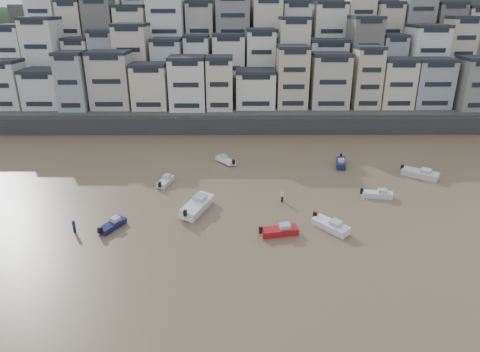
{
  "coord_description": "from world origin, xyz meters",
  "views": [
    {
      "loc": [
        7.36,
        -24.6,
        25.92
      ],
      "look_at": [
        7.69,
        30.0,
        4.0
      ],
      "focal_mm": 32.0,
      "sensor_mm": 36.0,
      "label": 1
    }
  ],
  "objects_px": {
    "boat_i": "(341,162)",
    "boat_f": "(166,180)",
    "boat_d": "(377,193)",
    "boat_j": "(112,224)",
    "person_blue": "(74,226)",
    "boat_g": "(420,173)",
    "boat_a": "(279,230)",
    "person_pink": "(282,196)",
    "boat_h": "(226,160)",
    "boat_c": "(197,205)",
    "boat_b": "(331,225)"
  },
  "relations": [
    {
      "from": "boat_a",
      "to": "boat_h",
      "type": "distance_m",
      "value": 26.34
    },
    {
      "from": "boat_c",
      "to": "person_pink",
      "type": "xyz_separation_m",
      "value": [
        11.77,
        2.94,
        -0.13
      ]
    },
    {
      "from": "person_blue",
      "to": "person_pink",
      "type": "height_order",
      "value": "same"
    },
    {
      "from": "boat_g",
      "to": "boat_c",
      "type": "distance_m",
      "value": 36.89
    },
    {
      "from": "boat_j",
      "to": "boat_c",
      "type": "relative_size",
      "value": 0.59
    },
    {
      "from": "boat_a",
      "to": "person_pink",
      "type": "bearing_deg",
      "value": 70.59
    },
    {
      "from": "boat_c",
      "to": "person_pink",
      "type": "distance_m",
      "value": 12.13
    },
    {
      "from": "boat_a",
      "to": "person_blue",
      "type": "xyz_separation_m",
      "value": [
        -25.01,
        0.73,
        0.19
      ]
    },
    {
      "from": "boat_b",
      "to": "boat_f",
      "type": "xyz_separation_m",
      "value": [
        -22.69,
        14.72,
        -0.12
      ]
    },
    {
      "from": "boat_i",
      "to": "boat_c",
      "type": "bearing_deg",
      "value": -41.22
    },
    {
      "from": "boat_d",
      "to": "person_pink",
      "type": "height_order",
      "value": "person_pink"
    },
    {
      "from": "boat_j",
      "to": "boat_c",
      "type": "distance_m",
      "value": 11.17
    },
    {
      "from": "boat_j",
      "to": "boat_h",
      "type": "bearing_deg",
      "value": -2.77
    },
    {
      "from": "boat_d",
      "to": "boat_a",
      "type": "height_order",
      "value": "boat_a"
    },
    {
      "from": "boat_d",
      "to": "boat_h",
      "type": "distance_m",
      "value": 26.65
    },
    {
      "from": "boat_b",
      "to": "boat_j",
      "type": "relative_size",
      "value": 1.26
    },
    {
      "from": "boat_a",
      "to": "person_blue",
      "type": "relative_size",
      "value": 2.86
    },
    {
      "from": "boat_j",
      "to": "boat_d",
      "type": "bearing_deg",
      "value": -48.82
    },
    {
      "from": "boat_c",
      "to": "boat_d",
      "type": "bearing_deg",
      "value": -60.24
    },
    {
      "from": "boat_d",
      "to": "boat_j",
      "type": "bearing_deg",
      "value": -154.9
    },
    {
      "from": "boat_i",
      "to": "boat_f",
      "type": "bearing_deg",
      "value": -62.7
    },
    {
      "from": "boat_d",
      "to": "boat_a",
      "type": "relative_size",
      "value": 0.94
    },
    {
      "from": "boat_i",
      "to": "boat_h",
      "type": "relative_size",
      "value": 1.09
    },
    {
      "from": "boat_d",
      "to": "boat_i",
      "type": "xyz_separation_m",
      "value": [
        -2.34,
        13.03,
        0.06
      ]
    },
    {
      "from": "boat_i",
      "to": "boat_h",
      "type": "xyz_separation_m",
      "value": [
        -19.97,
        1.53,
        -0.06
      ]
    },
    {
      "from": "boat_h",
      "to": "person_blue",
      "type": "distance_m",
      "value": 30.42
    },
    {
      "from": "boat_b",
      "to": "boat_h",
      "type": "distance_m",
      "value": 27.75
    },
    {
      "from": "boat_d",
      "to": "boat_g",
      "type": "bearing_deg",
      "value": 50.5
    },
    {
      "from": "boat_g",
      "to": "boat_j",
      "type": "xyz_separation_m",
      "value": [
        -44.99,
        -16.74,
        -0.24
      ]
    },
    {
      "from": "boat_h",
      "to": "boat_i",
      "type": "bearing_deg",
      "value": -132.44
    },
    {
      "from": "person_pink",
      "to": "boat_j",
      "type": "bearing_deg",
      "value": -160.7
    },
    {
      "from": "boat_g",
      "to": "boat_a",
      "type": "relative_size",
      "value": 1.23
    },
    {
      "from": "person_blue",
      "to": "person_pink",
      "type": "xyz_separation_m",
      "value": [
        26.27,
        8.6,
        0.0
      ]
    },
    {
      "from": "boat_d",
      "to": "boat_f",
      "type": "xyz_separation_m",
      "value": [
        -31.41,
        5.1,
        -0.02
      ]
    },
    {
      "from": "person_blue",
      "to": "boat_c",
      "type": "bearing_deg",
      "value": 21.33
    },
    {
      "from": "boat_g",
      "to": "person_pink",
      "type": "xyz_separation_m",
      "value": [
        -23.11,
        -9.08,
        0.04
      ]
    },
    {
      "from": "boat_i",
      "to": "boat_a",
      "type": "distance_m",
      "value": 27.06
    },
    {
      "from": "boat_g",
      "to": "boat_j",
      "type": "distance_m",
      "value": 48.0
    },
    {
      "from": "boat_b",
      "to": "person_blue",
      "type": "relative_size",
      "value": 3.14
    },
    {
      "from": "boat_b",
      "to": "boat_f",
      "type": "height_order",
      "value": "boat_b"
    },
    {
      "from": "boat_b",
      "to": "boat_g",
      "type": "relative_size",
      "value": 0.89
    },
    {
      "from": "boat_g",
      "to": "boat_c",
      "type": "relative_size",
      "value": 0.83
    },
    {
      "from": "boat_j",
      "to": "person_blue",
      "type": "height_order",
      "value": "person_blue"
    },
    {
      "from": "boat_c",
      "to": "person_pink",
      "type": "relative_size",
      "value": 4.21
    },
    {
      "from": "person_blue",
      "to": "boat_b",
      "type": "bearing_deg",
      "value": 0.78
    },
    {
      "from": "boat_i",
      "to": "person_blue",
      "type": "xyz_separation_m",
      "value": [
        -37.84,
        -23.08,
        0.17
      ]
    },
    {
      "from": "boat_b",
      "to": "boat_a",
      "type": "distance_m",
      "value": 6.57
    },
    {
      "from": "boat_d",
      "to": "person_blue",
      "type": "relative_size",
      "value": 2.69
    },
    {
      "from": "boat_g",
      "to": "boat_f",
      "type": "xyz_separation_m",
      "value": [
        -40.6,
        -2.52,
        -0.21
      ]
    },
    {
      "from": "boat_g",
      "to": "person_blue",
      "type": "height_order",
      "value": "person_blue"
    }
  ]
}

